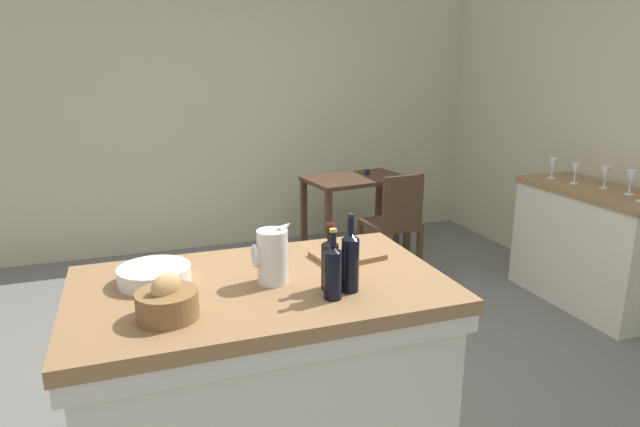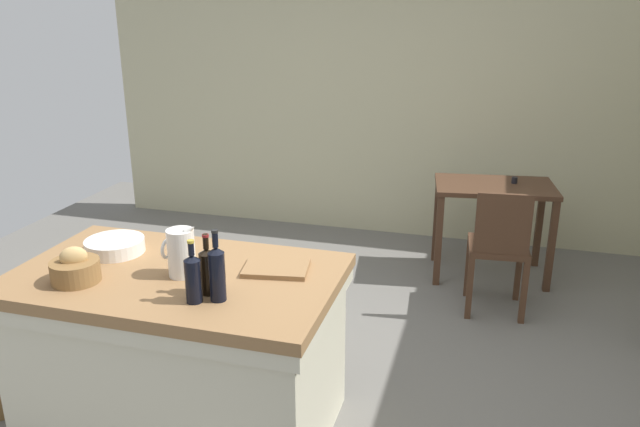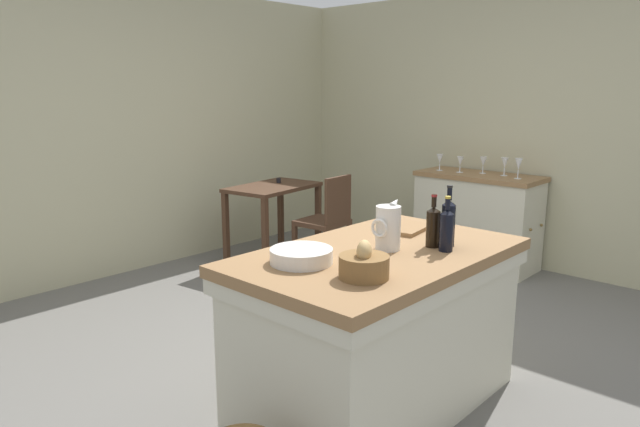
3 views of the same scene
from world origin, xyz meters
The scene contains 17 objects.
ground_plane centered at (0.00, 0.00, 0.00)m, with size 6.76×6.76×0.00m, color #66635E.
wall_back centered at (0.00, 2.60, 1.30)m, with size 5.32×0.12×2.60m, color #B7B28E.
island_table centered at (-0.43, -0.59, 0.47)m, with size 1.57×0.94×0.87m.
side_cabinet centered at (2.26, 0.26, 0.45)m, with size 0.52×1.17×0.89m.
writing_desk centered at (1.02, 1.79, 0.63)m, with size 0.97×0.68×0.81m.
wooden_chair centered at (1.08, 1.13, 0.50)m, with size 0.43×0.43×0.92m.
pitcher centered at (-0.39, -0.61, 0.99)m, with size 0.17×0.13×0.27m.
wash_bowl centered at (-0.86, -0.45, 0.90)m, with size 0.30×0.30×0.07m, color silver.
bread_basket centered at (-0.83, -0.81, 0.93)m, with size 0.22×0.22×0.17m.
cutting_board centered at (0.02, -0.44, 0.88)m, with size 0.31×0.23×0.02m, color olive.
wine_bottle_dark centered at (-0.11, -0.80, 1.00)m, with size 0.07×0.07×0.33m.
wine_bottle_amber centered at (-0.18, -0.75, 0.98)m, with size 0.07×0.07×0.28m.
wine_bottle_green centered at (-0.20, -0.85, 0.99)m, with size 0.07×0.07×0.29m.
wine_glass_left centered at (2.31, 0.04, 1.01)m, with size 0.07×0.07×0.17m.
wine_glass_middle centered at (2.31, 0.25, 1.00)m, with size 0.07×0.07×0.16m.
wine_glass_right centered at (2.22, 0.45, 1.00)m, with size 0.07×0.07×0.15m.
wine_glass_far_right centered at (2.20, 0.66, 1.00)m, with size 0.07×0.07×0.16m.
Camera 1 is at (-0.91, -2.70, 1.77)m, focal length 30.64 mm.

